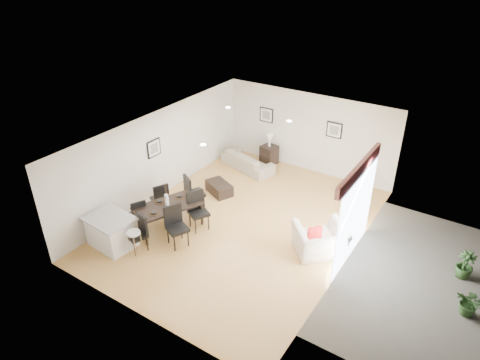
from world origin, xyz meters
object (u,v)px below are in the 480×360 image
Objects in this scene: side_table at (269,155)px; kitchen_island at (112,231)px; armchair at (320,240)px; bar_stool at (134,235)px; dining_chair_foot at (192,191)px; dining_chair_wnear at (138,213)px; dining_chair_efar at (197,208)px; dining_chair_enear at (175,223)px; dining_table at (168,207)px; dining_chair_head at (139,231)px; dining_chair_wfar at (161,197)px; sofa at (248,161)px; coffee_table at (219,188)px.

kitchen_island is (-1.04, -6.29, 0.09)m from side_table.
armchair is 1.66× the size of bar_stool.
dining_chair_foot is 3.85m from side_table.
side_table is 6.38m from kitchen_island.
dining_chair_wnear is 1.35× the size of side_table.
kitchen_island is (-1.32, -1.86, -0.18)m from dining_chair_efar.
dining_chair_wnear is 1.26m from dining_chair_enear.
dining_table is at bearing 153.93° from dining_chair_wnear.
dining_chair_wnear is 0.91× the size of dining_chair_head.
armchair is 1.33× the size of dining_chair_wnear.
sofa is at bearing -160.99° from dining_chair_wfar.
dining_chair_enear reaches higher than kitchen_island.
dining_chair_wnear is 0.82× the size of dining_chair_foot.
dining_chair_wnear reaches higher than sofa.
dining_chair_efar reaches higher than dining_chair_wnear.
dining_chair_enear is at bearing 40.92° from kitchen_island.
kitchen_island is at bearing 104.34° from dining_chair_foot.
bar_stool is at bearing 123.15° from dining_chair_foot.
dining_chair_wnear is 0.88m from dining_chair_wfar.
dining_chair_head is at bearing 109.70° from bar_stool.
armchair reaches higher than side_table.
dining_chair_foot is at bearing -95.82° from side_table.
dining_chair_efar reaches higher than side_table.
armchair is at bearing 40.02° from dining_table.
dining_chair_foot reaches higher than dining_chair_wnear.
dining_chair_foot is 2.47m from bar_stool.
dining_chair_head is 0.79m from kitchen_island.
dining_table is at bearing 106.31° from sofa.
dining_table is 2.93× the size of side_table.
dining_chair_enear is 1.01× the size of dining_chair_efar.
dining_chair_foot is (-0.67, 1.50, 0.00)m from dining_chair_enear.
dining_chair_enear is at bearing -152.19° from dining_chair_efar.
kitchen_island is (-0.07, -1.78, -0.13)m from dining_chair_wfar.
dining_chair_foot is at bearing -173.51° from dining_chair_wnear.
dining_chair_foot reaches higher than dining_table.
sofa is 1.57× the size of kitchen_island.
dining_table reaches higher than coffee_table.
side_table is at bearing -163.21° from dining_chair_wnear.
side_table is (-0.28, 4.43, -0.27)m from dining_chair_efar.
dining_table is 2.32m from coffee_table.
kitchen_island is at bearing -94.51° from dining_table.
armchair is 4.53m from dining_chair_head.
bar_stool is at bearing -166.93° from dining_chair_efar.
dining_chair_wfar is (-0.63, 0.40, -0.10)m from dining_table.
dining_chair_efar is 0.86× the size of kitchen_island.
bar_stool is (0.17, -2.47, 0.01)m from dining_chair_foot.
dining_chair_foot is 2.56m from kitchen_island.
dining_chair_head reaches higher than dining_table.
dining_chair_wfar is 1.37× the size of bar_stool.
dining_chair_enear is 1.10× the size of dining_chair_head.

